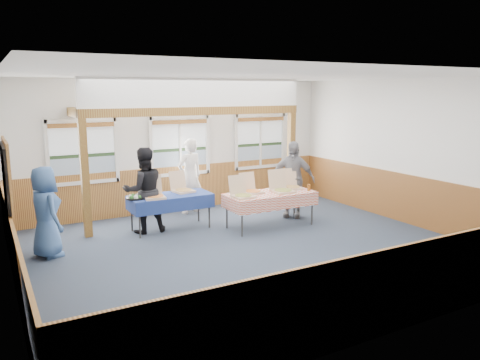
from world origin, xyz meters
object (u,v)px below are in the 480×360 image
object	(u,v)px
table_left	(170,198)
man_blue	(46,212)
woman_white	(190,176)
person_grey	(292,179)
table_right	(270,195)
woman_black	(144,190)

from	to	relation	value
table_left	man_blue	xyz separation A→B (m)	(-2.52, -0.51, 0.12)
woman_white	person_grey	bearing A→B (deg)	130.86
woman_white	table_right	bearing A→B (deg)	106.54
man_blue	table_right	bearing A→B (deg)	-109.87
woman_black	man_blue	xyz separation A→B (m)	(-1.98, -0.60, -0.08)
table_right	woman_white	world-z (taller)	woman_white
man_blue	person_grey	xyz separation A→B (m)	(5.40, 0.12, 0.08)
person_grey	woman_black	bearing A→B (deg)	-143.32
table_left	woman_white	distance (m)	1.44
table_left	table_right	bearing A→B (deg)	-12.91
woman_black	person_grey	size ratio (longest dim) A/B	1.00
table_right	man_blue	world-z (taller)	man_blue
table_right	woman_black	xyz separation A→B (m)	(-2.51, 0.94, 0.19)
person_grey	table_right	bearing A→B (deg)	-108.26
table_right	woman_white	size ratio (longest dim) A/B	1.12
table_left	woman_white	world-z (taller)	woman_white
table_left	man_blue	bearing A→B (deg)	-158.22
table_right	woman_black	size ratio (longest dim) A/B	1.13
woman_white	person_grey	xyz separation A→B (m)	(1.96, -1.48, -0.01)
table_right	table_left	bearing A→B (deg)	151.28
table_right	person_grey	distance (m)	1.03
woman_white	person_grey	world-z (taller)	woman_white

